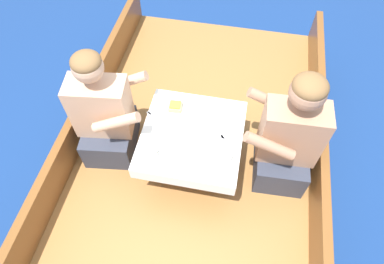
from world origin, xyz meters
TOP-DOWN VIEW (x-y plane):
  - ground_plane at (0.00, 0.00)m, footprint 60.00×60.00m
  - boat_deck at (0.00, 0.00)m, footprint 1.91×3.39m
  - gunwale_port at (-0.93, 0.00)m, footprint 0.06×3.39m
  - gunwale_starboard at (0.93, 0.00)m, footprint 0.06×3.39m
  - cockpit_table at (0.00, -0.03)m, footprint 0.69×0.71m
  - person_port at (-0.65, 0.01)m, footprint 0.56×0.50m
  - person_starboard at (0.65, 0.04)m, footprint 0.54×0.46m
  - plate_sandwich at (-0.16, 0.16)m, footprint 0.20×0.20m
  - plate_bread at (-0.13, -0.14)m, footprint 0.19×0.19m
  - sandwich at (-0.16, 0.16)m, footprint 0.10×0.09m
  - bowl_port_near at (0.05, 0.14)m, footprint 0.12×0.12m
  - bowl_starboard_near at (0.17, 0.23)m, footprint 0.12×0.12m
  - coffee_cup_port at (0.14, -0.13)m, footprint 0.10×0.07m
  - coffee_cup_starboard at (0.26, -0.19)m, footprint 0.10×0.07m
  - tin_can at (-0.22, -0.25)m, footprint 0.07×0.07m
  - utensil_fork_port at (0.24, -0.06)m, footprint 0.12×0.15m
  - utensil_fork_starboard at (-0.29, 0.06)m, footprint 0.15×0.11m
  - utensil_spoon_port at (0.28, 0.12)m, footprint 0.11×0.15m
  - utensil_spoon_starboard at (0.07, 0.27)m, footprint 0.11×0.15m
  - utensil_knife_starboard at (0.10, -0.24)m, footprint 0.04×0.17m
  - utensil_spoon_center at (0.17, -0.02)m, footprint 0.17×0.03m

SIDE VIEW (x-z plane):
  - ground_plane at x=0.00m, z-range 0.00..0.00m
  - boat_deck at x=0.00m, z-range 0.00..0.34m
  - gunwale_port at x=-0.93m, z-range 0.34..0.64m
  - gunwale_starboard at x=0.93m, z-range 0.34..0.64m
  - cockpit_table at x=0.00m, z-range 0.49..0.89m
  - person_port at x=-0.65m, z-range 0.24..1.21m
  - utensil_fork_port at x=0.24m, z-range 0.73..0.74m
  - utensil_fork_starboard at x=-0.29m, z-range 0.73..0.74m
  - utensil_knife_starboard at x=0.10m, z-range 0.73..0.74m
  - utensil_spoon_port at x=0.28m, z-range 0.73..0.74m
  - utensil_spoon_starboard at x=0.07m, z-range 0.73..0.74m
  - utensil_spoon_center at x=0.17m, z-range 0.73..0.74m
  - plate_sandwich at x=-0.16m, z-range 0.73..0.74m
  - plate_bread at x=-0.13m, z-range 0.73..0.74m
  - person_starboard at x=0.65m, z-range 0.25..1.25m
  - bowl_starboard_near at x=0.17m, z-range 0.74..0.78m
  - bowl_port_near at x=0.05m, z-range 0.74..0.78m
  - tin_can at x=-0.22m, z-range 0.73..0.79m
  - coffee_cup_starboard at x=0.26m, z-range 0.74..0.80m
  - sandwich at x=-0.16m, z-range 0.74..0.79m
  - coffee_cup_port at x=0.14m, z-range 0.74..0.80m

